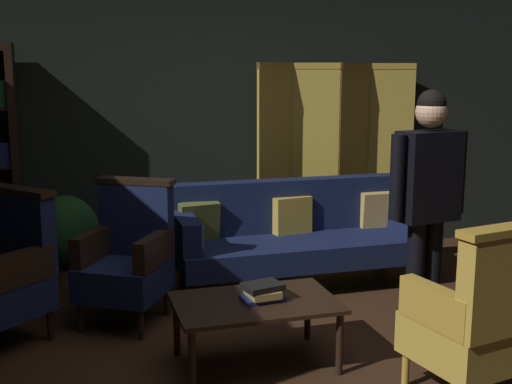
{
  "coord_description": "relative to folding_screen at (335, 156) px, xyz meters",
  "views": [
    {
      "loc": [
        -1.28,
        -3.57,
        1.8
      ],
      "look_at": [
        0.0,
        0.8,
        0.95
      ],
      "focal_mm": 44.7,
      "sensor_mm": 36.0,
      "label": 1
    }
  ],
  "objects": [
    {
      "name": "velvet_couch",
      "position": [
        -0.71,
        -0.84,
        -0.53
      ],
      "size": [
        2.12,
        0.78,
        0.88
      ],
      "color": "black",
      "rests_on": "ground_plane"
    },
    {
      "name": "ground_plane",
      "position": [
        -1.26,
        -2.29,
        -0.99
      ],
      "size": [
        10.0,
        10.0,
        0.0
      ],
      "primitive_type": "plane",
      "color": "#331E11"
    },
    {
      "name": "folding_screen",
      "position": [
        0.0,
        0.0,
        0.0
      ],
      "size": [
        1.72,
        0.28,
        1.9
      ],
      "color": "#B29338",
      "rests_on": "ground_plane"
    },
    {
      "name": "back_wall",
      "position": [
        -1.26,
        0.16,
        0.41
      ],
      "size": [
        7.2,
        0.1,
        2.8
      ],
      "primitive_type": "cube",
      "color": "black",
      "rests_on": "ground_plane"
    },
    {
      "name": "armchair_wing_right",
      "position": [
        -2.18,
        -1.31,
        -0.5
      ],
      "size": [
        0.79,
        0.79,
        1.04
      ],
      "color": "black",
      "rests_on": "ground_plane"
    },
    {
      "name": "book_black_cloth",
      "position": [
        -1.44,
        -2.27,
        -0.48
      ],
      "size": [
        0.26,
        0.22,
        0.04
      ],
      "primitive_type": "cube",
      "rotation": [
        0.0,
        0.0,
        0.21
      ],
      "color": "black",
      "rests_on": "book_tan_leather"
    },
    {
      "name": "standing_figure",
      "position": [
        -0.34,
        -2.29,
        0.04
      ],
      "size": [
        0.58,
        0.27,
        1.7
      ],
      "color": "black",
      "rests_on": "ground_plane"
    },
    {
      "name": "armchair_gilt_accent",
      "position": [
        -0.45,
        -3.05,
        -0.5
      ],
      "size": [
        0.68,
        0.67,
        1.04
      ],
      "color": "#B78E33",
      "rests_on": "ground_plane"
    },
    {
      "name": "book_navy_cloth",
      "position": [
        -1.44,
        -2.27,
        -0.55
      ],
      "size": [
        0.27,
        0.19,
        0.03
      ],
      "primitive_type": "cube",
      "rotation": [
        0.0,
        0.0,
        0.1
      ],
      "color": "navy",
      "rests_on": "coffee_table"
    },
    {
      "name": "potted_plant",
      "position": [
        -2.61,
        -0.62,
        -0.5
      ],
      "size": [
        0.54,
        0.54,
        0.83
      ],
      "color": "brown",
      "rests_on": "ground_plane"
    },
    {
      "name": "book_tan_leather",
      "position": [
        -1.44,
        -2.27,
        -0.52
      ],
      "size": [
        0.2,
        0.21,
        0.04
      ],
      "primitive_type": "cube",
      "rotation": [
        0.0,
        0.0,
        0.09
      ],
      "color": "#9E7A47",
      "rests_on": "book_navy_cloth"
    },
    {
      "name": "coffee_table",
      "position": [
        -1.49,
        -2.27,
        -0.61
      ],
      "size": [
        1.0,
        0.64,
        0.42
      ],
      "color": "black",
      "rests_on": "ground_plane"
    },
    {
      "name": "armchair_wing_left",
      "position": [
        -3.01,
        -1.46,
        -0.5
      ],
      "size": [
        0.81,
        0.82,
        1.04
      ],
      "color": "black",
      "rests_on": "ground_plane"
    }
  ]
}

